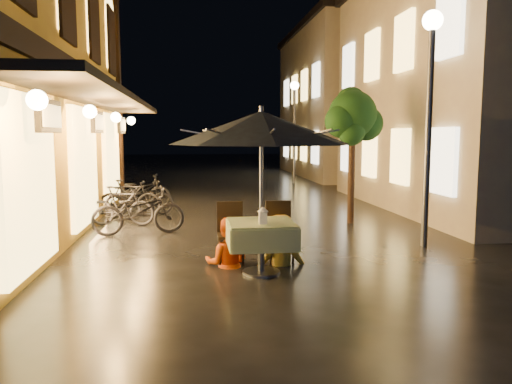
{
  "coord_description": "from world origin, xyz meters",
  "views": [
    {
      "loc": [
        -1.23,
        -6.59,
        2.06
      ],
      "look_at": [
        -0.24,
        1.17,
        1.15
      ],
      "focal_mm": 35.0,
      "sensor_mm": 36.0,
      "label": 1
    }
  ],
  "objects": [
    {
      "name": "bicycle_3",
      "position": [
        -2.81,
        6.11,
        0.47
      ],
      "size": [
        1.57,
        0.52,
        0.93
      ],
      "primitive_type": "imported",
      "rotation": [
        0.0,
        0.0,
        1.52
      ],
      "color": "black",
      "rests_on": "ground"
    },
    {
      "name": "bicycle_0",
      "position": [
        -2.35,
        3.74,
        0.49
      ],
      "size": [
        1.96,
        0.99,
        0.98
      ],
      "primitive_type": "imported",
      "rotation": [
        0.0,
        0.0,
        1.76
      ],
      "color": "black",
      "rests_on": "ground"
    },
    {
      "name": "bicycle_4",
      "position": [
        -2.74,
        7.57,
        0.47
      ],
      "size": [
        1.84,
        0.77,
        0.94
      ],
      "primitive_type": "imported",
      "rotation": [
        0.0,
        0.0,
        1.49
      ],
      "color": "black",
      "rests_on": "ground"
    },
    {
      "name": "east_building_near",
      "position": [
        7.49,
        6.5,
        3.41
      ],
      "size": [
        7.3,
        9.3,
        6.8
      ],
      "color": "#B5AA8A",
      "rests_on": "ground"
    },
    {
      "name": "bicycle_2",
      "position": [
        -2.58,
        6.12,
        0.45
      ],
      "size": [
        1.81,
        1.03,
        0.9
      ],
      "primitive_type": "imported",
      "rotation": [
        0.0,
        0.0,
        1.84
      ],
      "color": "black",
      "rests_on": "ground"
    },
    {
      "name": "cafe_chair_left",
      "position": [
        -0.64,
        1.31,
        0.54
      ],
      "size": [
        0.42,
        0.42,
        0.97
      ],
      "color": "black",
      "rests_on": "ground"
    },
    {
      "name": "east_building_far",
      "position": [
        7.49,
        18.0,
        3.66
      ],
      "size": [
        7.3,
        10.3,
        7.3
      ],
      "color": "#B5AA8A",
      "rests_on": "ground"
    },
    {
      "name": "ground",
      "position": [
        0.0,
        0.0,
        0.0
      ],
      "size": [
        90.0,
        90.0,
        0.0
      ],
      "primitive_type": "plane",
      "color": "black",
      "rests_on": "ground"
    },
    {
      "name": "street_tree",
      "position": [
        2.41,
        4.51,
        2.42
      ],
      "size": [
        1.43,
        1.2,
        3.15
      ],
      "color": "black",
      "rests_on": "ground"
    },
    {
      "name": "patio_umbrella",
      "position": [
        -0.24,
        0.57,
        2.15
      ],
      "size": [
        2.65,
        2.65,
        2.46
      ],
      "color": "#59595E",
      "rests_on": "ground"
    },
    {
      "name": "bicycle_1",
      "position": [
        -2.84,
        4.81,
        0.45
      ],
      "size": [
        1.55,
        0.67,
        0.9
      ],
      "primitive_type": "imported",
      "rotation": [
        0.0,
        0.0,
        1.4
      ],
      "color": "black",
      "rests_on": "ground"
    },
    {
      "name": "streetlamp_near",
      "position": [
        3.0,
        2.0,
        2.92
      ],
      "size": [
        0.36,
        0.36,
        4.23
      ],
      "color": "#59595E",
      "rests_on": "ground"
    },
    {
      "name": "person_yellow",
      "position": [
        0.14,
        1.08,
        0.77
      ],
      "size": [
        1.03,
        0.63,
        1.54
      ],
      "primitive_type": "imported",
      "rotation": [
        0.0,
        0.0,
        3.21
      ],
      "color": "gold",
      "rests_on": "ground"
    },
    {
      "name": "table_lantern",
      "position": [
        -0.24,
        0.39,
        0.92
      ],
      "size": [
        0.16,
        0.16,
        0.25
      ],
      "color": "white",
      "rests_on": "cafe_table"
    },
    {
      "name": "streetlamp_far",
      "position": [
        3.0,
        14.0,
        2.92
      ],
      "size": [
        0.36,
        0.36,
        4.23
      ],
      "color": "#59595E",
      "rests_on": "ground"
    },
    {
      "name": "person_orange",
      "position": [
        -0.71,
        1.11,
        0.74
      ],
      "size": [
        0.8,
        0.67,
        1.48
      ],
      "primitive_type": "imported",
      "rotation": [
        0.0,
        0.0,
        2.98
      ],
      "color": "#CB4307",
      "rests_on": "ground"
    },
    {
      "name": "cafe_chair_right",
      "position": [
        0.16,
        1.31,
        0.54
      ],
      "size": [
        0.42,
        0.42,
        0.97
      ],
      "color": "black",
      "rests_on": "ground"
    },
    {
      "name": "cafe_table",
      "position": [
        -0.24,
        0.57,
        0.59
      ],
      "size": [
        0.99,
        0.99,
        0.78
      ],
      "color": "#59595E",
      "rests_on": "ground"
    }
  ]
}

